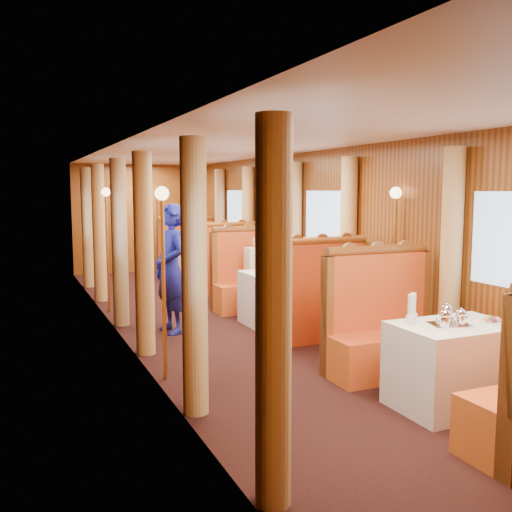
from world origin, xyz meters
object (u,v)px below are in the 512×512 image
teapot_back (446,317)px  rose_vase_mid (284,259)px  rose_vase_far (203,240)px  tea_tray (450,325)px  table_far (204,267)px  banquette_far_fwd (221,271)px  banquette_near_aft (385,334)px  table_mid (280,297)px  steward (171,269)px  banquette_mid_aft (253,283)px  table_near (454,366)px  teapot_right (461,320)px  banquette_far_aft (189,259)px  passenger (259,266)px  banquette_mid_fwd (315,307)px  fruit_plate (492,321)px  teapot_left (445,321)px

teapot_back → rose_vase_mid: rose_vase_mid is taller
rose_vase_far → tea_tray: bearing=-90.7°
table_far → banquette_far_fwd: banquette_far_fwd is taller
banquette_near_aft → banquette_far_fwd: size_ratio=1.00×
table_mid → steward: bearing=176.5°
banquette_mid_aft → rose_vase_far: bearing=90.2°
banquette_mid_aft → banquette_far_fwd: 1.47m
table_near → teapot_right: 0.44m
banquette_far_fwd → rose_vase_mid: 2.55m
banquette_far_aft → rose_vase_mid: bearing=-89.5°
table_far → passenger: bearing=-90.0°
teapot_back → table_mid: bearing=70.5°
table_near → banquette_mid_fwd: bearing=90.0°
table_near → fruit_plate: fruit_plate is taller
banquette_near_aft → rose_vase_mid: 2.52m
banquette_mid_fwd → fruit_plate: 2.62m
rose_vase_mid → table_far: bearing=90.6°
rose_vase_far → steward: steward is taller
rose_vase_far → rose_vase_mid: bearing=-89.2°
table_mid → banquette_mid_fwd: banquette_mid_fwd is taller
banquette_far_fwd → teapot_right: bearing=-90.2°
teapot_left → teapot_back: size_ratio=0.95×
banquette_near_aft → rose_vase_mid: bearing=89.1°
banquette_mid_aft → fruit_plate: bearing=-86.0°
banquette_far_fwd → teapot_left: bearing=-91.9°
banquette_mid_fwd → teapot_right: banquette_mid_fwd is taller
rose_vase_mid → tea_tray: bearing=-92.1°
teapot_left → tea_tray: bearing=38.1°
teapot_left → steward: size_ratio=0.09×
banquette_far_fwd → teapot_right: (-0.02, -6.07, 0.39)m
table_mid → table_far: 3.50m
banquette_near_aft → teapot_back: banquette_near_aft is taller
banquette_mid_fwd → rose_vase_mid: banquette_mid_fwd is taller
banquette_far_aft → tea_tray: (-0.09, -8.04, 0.33)m
table_mid → table_far: size_ratio=1.00×
banquette_near_aft → teapot_left: bearing=-100.4°
rose_vase_far → passenger: passenger is taller
teapot_right → banquette_near_aft: bearing=98.9°
banquette_far_fwd → passenger: 1.76m
table_mid → steward: size_ratio=0.61×
banquette_mid_fwd → passenger: 1.79m
rose_vase_mid → steward: size_ratio=0.21×
banquette_near_aft → banquette_far_aft: bearing=90.0°
teapot_left → rose_vase_mid: rose_vase_mid is taller
passenger → steward: bearing=-157.6°
table_far → tea_tray: tea_tray is taller
rose_vase_far → fruit_plate: bearing=-87.3°
banquette_mid_fwd → teapot_left: bearing=-94.5°
banquette_near_aft → banquette_mid_fwd: (0.00, 1.47, 0.00)m
banquette_far_aft → teapot_right: (-0.02, -8.09, 0.39)m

